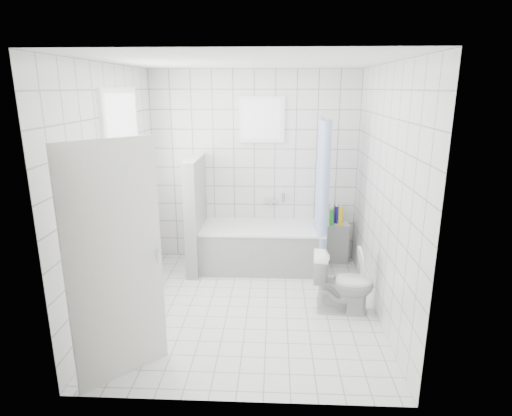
{
  "coord_description": "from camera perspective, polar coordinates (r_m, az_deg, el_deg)",
  "views": [
    {
      "loc": [
        0.29,
        -4.29,
        2.36
      ],
      "look_at": [
        0.08,
        0.35,
        1.05
      ],
      "focal_mm": 30.0,
      "sensor_mm": 36.0,
      "label": 1
    }
  ],
  "objects": [
    {
      "name": "ground",
      "position": [
        4.9,
        -1.1,
        -13.03
      ],
      "size": [
        3.0,
        3.0,
        0.0
      ],
      "primitive_type": "plane",
      "color": "white",
      "rests_on": "ground"
    },
    {
      "name": "ceiling",
      "position": [
        4.3,
        -1.29,
        18.96
      ],
      "size": [
        3.0,
        3.0,
        0.0
      ],
      "primitive_type": "plane",
      "rotation": [
        3.14,
        0.0,
        0.0
      ],
      "color": "white",
      "rests_on": "ground"
    },
    {
      "name": "wall_back",
      "position": [
        5.89,
        -0.22,
        5.39
      ],
      "size": [
        2.8,
        0.02,
        2.6
      ],
      "primitive_type": "cube",
      "color": "white",
      "rests_on": "ground"
    },
    {
      "name": "wall_front",
      "position": [
        2.99,
        -3.08,
        -4.97
      ],
      "size": [
        2.8,
        0.02,
        2.6
      ],
      "primitive_type": "cube",
      "color": "white",
      "rests_on": "ground"
    },
    {
      "name": "wall_left",
      "position": [
        4.73,
        -18.39,
        1.99
      ],
      "size": [
        0.02,
        3.0,
        2.6
      ],
      "primitive_type": "cube",
      "color": "white",
      "rests_on": "ground"
    },
    {
      "name": "wall_right",
      "position": [
        4.55,
        16.69,
        1.63
      ],
      "size": [
        0.02,
        3.0,
        2.6
      ],
      "primitive_type": "cube",
      "color": "white",
      "rests_on": "ground"
    },
    {
      "name": "window_left",
      "position": [
        4.93,
        -16.98,
        6.21
      ],
      "size": [
        0.01,
        0.9,
        1.4
      ],
      "primitive_type": "cube",
      "color": "white",
      "rests_on": "wall_left"
    },
    {
      "name": "window_back",
      "position": [
        5.76,
        0.76,
        11.68
      ],
      "size": [
        0.5,
        0.01,
        0.5
      ],
      "primitive_type": "cube",
      "color": "white",
      "rests_on": "wall_back"
    },
    {
      "name": "window_sill",
      "position": [
        5.08,
        -15.84,
        -2.02
      ],
      "size": [
        0.18,
        1.02,
        0.08
      ],
      "primitive_type": "cube",
      "color": "white",
      "rests_on": "wall_left"
    },
    {
      "name": "door",
      "position": [
        3.6,
        -18.17,
        -7.23
      ],
      "size": [
        0.59,
        0.6,
        2.0
      ],
      "primitive_type": "cube",
      "rotation": [
        0.0,
        0.0,
        -0.78
      ],
      "color": "silver",
      "rests_on": "ground"
    },
    {
      "name": "bathtub",
      "position": [
        5.79,
        0.85,
        -5.17
      ],
      "size": [
        1.62,
        0.77,
        0.58
      ],
      "color": "white",
      "rests_on": "ground"
    },
    {
      "name": "partition_wall",
      "position": [
        5.69,
        -8.0,
        -0.83
      ],
      "size": [
        0.15,
        0.85,
        1.5
      ],
      "primitive_type": "cube",
      "color": "white",
      "rests_on": "ground"
    },
    {
      "name": "tiled_ledge",
      "position": [
        6.09,
        10.26,
        -4.52
      ],
      "size": [
        0.4,
        0.24,
        0.55
      ],
      "primitive_type": "cube",
      "color": "white",
      "rests_on": "ground"
    },
    {
      "name": "toilet",
      "position": [
        4.76,
        11.5,
        -9.81
      ],
      "size": [
        0.67,
        0.42,
        0.66
      ],
      "primitive_type": "imported",
      "rotation": [
        0.0,
        0.0,
        1.48
      ],
      "color": "white",
      "rests_on": "ground"
    },
    {
      "name": "curtain_rod",
      "position": [
        5.43,
        9.03,
        11.77
      ],
      "size": [
        0.02,
        0.8,
        0.02
      ],
      "primitive_type": "cylinder",
      "rotation": [
        1.57,
        0.0,
        0.0
      ],
      "color": "silver",
      "rests_on": "wall_back"
    },
    {
      "name": "shower_curtain",
      "position": [
        5.44,
        8.77,
        2.17
      ],
      "size": [
        0.14,
        0.48,
        1.78
      ],
      "primitive_type": null,
      "color": "#476ED0",
      "rests_on": "curtain_rod"
    },
    {
      "name": "tub_faucet",
      "position": [
        5.94,
        1.94,
        1.03
      ],
      "size": [
        0.18,
        0.06,
        0.06
      ],
      "primitive_type": "cube",
      "color": "silver",
      "rests_on": "wall_back"
    },
    {
      "name": "sill_bottles",
      "position": [
        4.98,
        -16.06,
        -0.21
      ],
      "size": [
        0.16,
        0.76,
        0.3
      ],
      "color": "white",
      "rests_on": "window_sill"
    },
    {
      "name": "ledge_bottles",
      "position": [
        5.93,
        10.53,
        -1.04
      ],
      "size": [
        0.19,
        0.19,
        0.27
      ],
      "color": "green",
      "rests_on": "tiled_ledge"
    }
  ]
}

